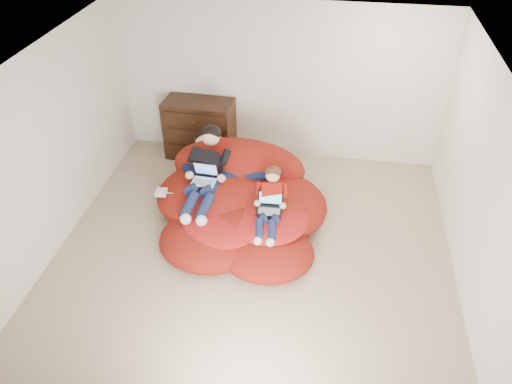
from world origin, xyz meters
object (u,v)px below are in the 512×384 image
Objects in this scene: younger_boy at (270,199)px; laptop_black at (270,205)px; laptop_white at (205,176)px; beanbag_pile at (239,202)px; dresser at (200,129)px; older_boy at (206,167)px.

laptop_black is at bearing -90.00° from younger_boy.
beanbag_pile is at bearing 1.92° from laptop_white.
dresser reaches higher than younger_boy.
younger_boy is (0.47, -0.35, 0.36)m from beanbag_pile.
laptop_white is at bearing -72.75° from dresser.
laptop_black is (1.40, -1.88, 0.07)m from dresser.
dresser is 1.24× the size of younger_boy.
older_boy is at bearing 168.25° from beanbag_pile.
dresser is at bearing 127.38° from younger_boy.
dresser is 2.35m from laptop_black.
older_boy is 1.46× the size of younger_boy.
laptop_white is at bearing -178.08° from beanbag_pile.
younger_boy is at bearing -19.42° from laptop_white.
younger_boy is 2.79× the size of laptop_white.
laptop_black is (0.94, -0.37, -0.08)m from laptop_white.
older_boy is (0.47, -1.40, 0.23)m from dresser.
laptop_black is at bearing -21.59° from laptop_white.
younger_boy reaches higher than laptop_black.
laptop_white is (0.00, -0.11, -0.07)m from older_boy.
beanbag_pile is 2.68× the size of younger_boy.
beanbag_pile reaches higher than laptop_white.
beanbag_pile is 0.69m from younger_boy.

